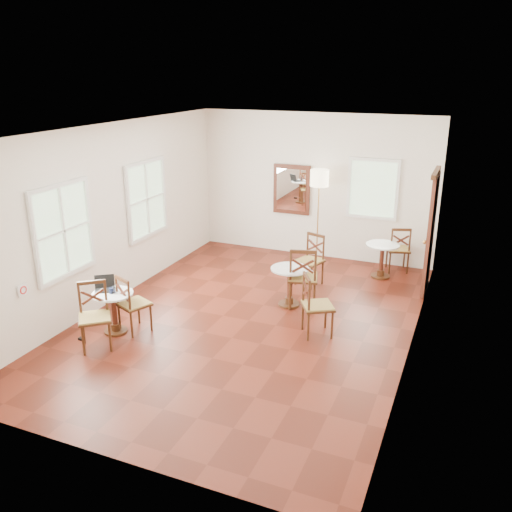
{
  "coord_description": "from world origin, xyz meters",
  "views": [
    {
      "loc": [
        3.1,
        -7.14,
        3.82
      ],
      "look_at": [
        0.0,
        0.3,
        1.0
      ],
      "focal_mm": 37.7,
      "sensor_mm": 36.0,
      "label": 1
    }
  ],
  "objects": [
    {
      "name": "laptop",
      "position": [
        -1.91,
        -1.07,
        0.7
      ],
      "size": [
        0.38,
        0.37,
        0.21
      ],
      "rotation": [
        0.0,
        0.0,
        0.62
      ],
      "color": "black",
      "rests_on": "cafe_table_near"
    },
    {
      "name": "cafe_table_back",
      "position": [
        1.6,
        2.73,
        0.41
      ],
      "size": [
        0.63,
        0.63,
        0.67
      ],
      "color": "#452511",
      "rests_on": "ground"
    },
    {
      "name": "floor_lamp",
      "position": [
        0.19,
        3.15,
        1.63
      ],
      "size": [
        0.37,
        0.37,
        1.92
      ],
      "color": "#BF8C3F",
      "rests_on": "ground"
    },
    {
      "name": "room_shell",
      "position": [
        -0.06,
        0.27,
        1.89
      ],
      "size": [
        5.02,
        7.02,
        3.01
      ],
      "color": "white",
      "rests_on": "ground"
    },
    {
      "name": "ground",
      "position": [
        0.0,
        0.0,
        0.0
      ],
      "size": [
        7.0,
        7.0,
        0.0
      ],
      "primitive_type": "plane",
      "color": "#5C1C0F",
      "rests_on": "ground"
    },
    {
      "name": "chair_back_b",
      "position": [
        0.44,
        1.86,
        0.47
      ],
      "size": [
        0.55,
        0.55,
        0.95
      ],
      "rotation": [
        0.0,
        0.0,
        -0.32
      ],
      "color": "#452511",
      "rests_on": "ground"
    },
    {
      "name": "chair_near_b",
      "position": [
        -1.69,
        -1.62,
        0.48
      ],
      "size": [
        0.63,
        0.63,
        0.97
      ],
      "rotation": [
        0.0,
        0.0,
        0.69
      ],
      "color": "#452511",
      "rests_on": "ground"
    },
    {
      "name": "water_glass",
      "position": [
        -1.71,
        -1.13,
        0.7
      ],
      "size": [
        0.06,
        0.06,
        0.11
      ],
      "primitive_type": "cylinder",
      "color": "white",
      "rests_on": "cafe_table_near"
    },
    {
      "name": "navy_mug",
      "position": [
        -1.73,
        -1.15,
        0.69
      ],
      "size": [
        0.1,
        0.07,
        0.08
      ],
      "color": "black",
      "rests_on": "cafe_table_near"
    },
    {
      "name": "chair_mid_a",
      "position": [
        0.62,
        0.85,
        0.53
      ],
      "size": [
        0.6,
        0.6,
        1.06
      ],
      "rotation": [
        0.0,
        0.0,
        3.42
      ],
      "color": "#452511",
      "rests_on": "ground"
    },
    {
      "name": "mouse",
      "position": [
        -1.74,
        -1.15,
        0.67
      ],
      "size": [
        0.1,
        0.06,
        0.04
      ],
      "primitive_type": "ellipsoid",
      "rotation": [
        0.0,
        0.0,
        0.04
      ],
      "color": "black",
      "rests_on": "cafe_table_near"
    },
    {
      "name": "chair_back_a",
      "position": [
        1.84,
        3.19,
        0.46
      ],
      "size": [
        0.54,
        0.54,
        0.92
      ],
      "rotation": [
        0.0,
        0.0,
        3.47
      ],
      "color": "#452511",
      "rests_on": "ground"
    },
    {
      "name": "power_adapter",
      "position": [
        -2.04,
        -1.56,
        0.02
      ],
      "size": [
        0.09,
        0.06,
        0.04
      ],
      "primitive_type": "cube",
      "color": "black",
      "rests_on": "ground"
    },
    {
      "name": "chair_near_a",
      "position": [
        -1.48,
        -1.0,
        0.45
      ],
      "size": [
        0.55,
        0.55,
        0.91
      ],
      "rotation": [
        0.0,
        0.0,
        2.74
      ],
      "color": "#452511",
      "rests_on": "ground"
    },
    {
      "name": "cafe_table_near",
      "position": [
        -1.73,
        -1.14,
        0.4
      ],
      "size": [
        0.61,
        0.61,
        0.65
      ],
      "color": "#452511",
      "rests_on": "ground"
    },
    {
      "name": "cafe_table_mid",
      "position": [
        0.4,
        0.81,
        0.42
      ],
      "size": [
        0.64,
        0.64,
        0.68
      ],
      "color": "#452511",
      "rests_on": "ground"
    },
    {
      "name": "chair_mid_b",
      "position": [
        1.11,
        -0.04,
        0.48
      ],
      "size": [
        0.61,
        0.61,
        0.96
      ],
      "rotation": [
        0.0,
        0.0,
        2.11
      ],
      "color": "#452511",
      "rests_on": "ground"
    }
  ]
}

